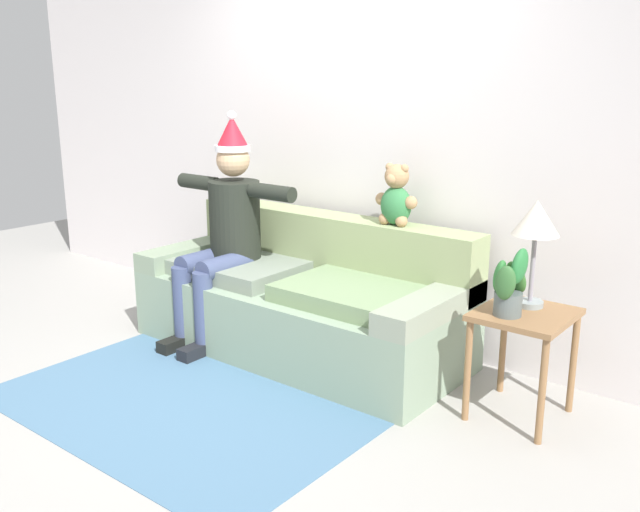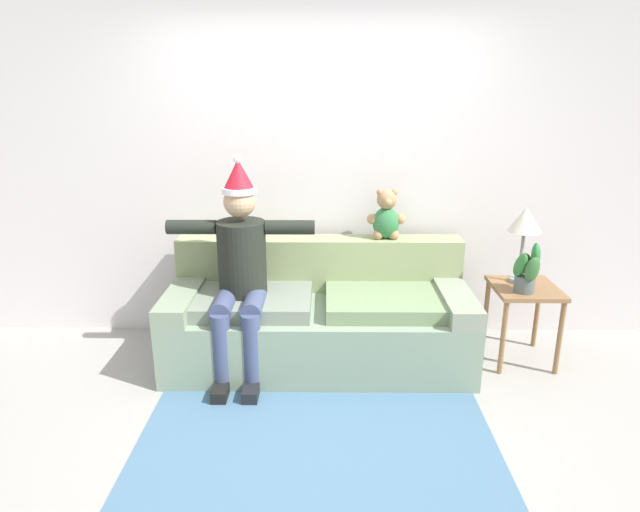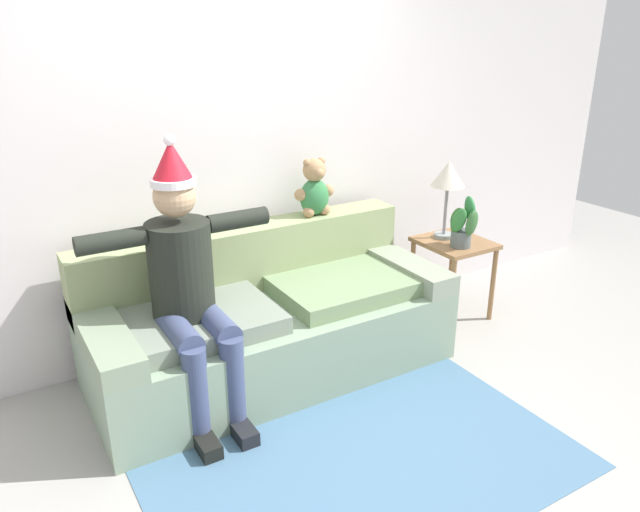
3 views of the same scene
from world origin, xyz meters
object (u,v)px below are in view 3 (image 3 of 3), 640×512
at_px(couch, 268,320).
at_px(potted_plant, 463,225).
at_px(person_seated, 187,281).
at_px(table_lamp, 448,178).
at_px(teddy_bear, 315,190).
at_px(side_table, 454,254).

height_order(couch, potted_plant, potted_plant).
xyz_separation_m(person_seated, potted_plant, (1.98, 0.03, -0.04)).
bearing_deg(table_lamp, teddy_bear, 168.03).
bearing_deg(side_table, person_seated, -175.80).
distance_m(couch, table_lamp, 1.63).
distance_m(side_table, table_lamp, 0.55).
xyz_separation_m(table_lamp, potted_plant, (-0.03, -0.21, -0.28)).
bearing_deg(potted_plant, person_seated, -179.02).
distance_m(person_seated, potted_plant, 1.98).
bearing_deg(teddy_bear, potted_plant, -24.04).
distance_m(couch, person_seated, 0.72).
bearing_deg(teddy_bear, side_table, -17.10).
height_order(teddy_bear, table_lamp, teddy_bear).
relative_size(couch, side_table, 3.73).
bearing_deg(couch, side_table, -0.70).
relative_size(couch, teddy_bear, 5.66).
xyz_separation_m(couch, person_seated, (-0.54, -0.17, 0.44)).
distance_m(couch, teddy_bear, 0.90).
height_order(person_seated, potted_plant, person_seated).
xyz_separation_m(side_table, table_lamp, (-0.02, 0.10, 0.54)).
bearing_deg(teddy_bear, table_lamp, -11.97).
relative_size(person_seated, table_lamp, 2.71).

